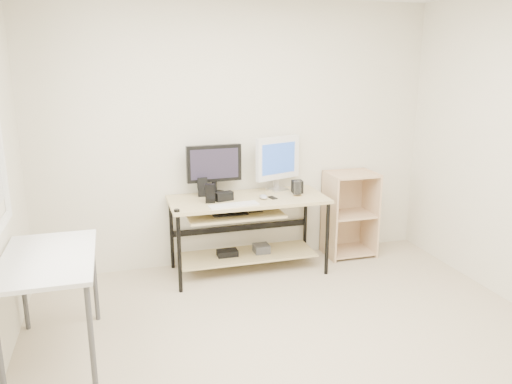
{
  "coord_description": "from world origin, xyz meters",
  "views": [
    {
      "loc": [
        -1.21,
        -2.78,
        2.01
      ],
      "look_at": [
        -0.02,
        1.3,
        0.9
      ],
      "focal_mm": 35.0,
      "sensor_mm": 36.0,
      "label": 1
    }
  ],
  "objects_px": {
    "side_table": "(49,268)",
    "audio_controller": "(210,193)",
    "black_monitor": "(214,167)",
    "white_imac": "(278,160)",
    "desk": "(245,219)",
    "shelf_unit": "(348,213)"
  },
  "relations": [
    {
      "from": "side_table",
      "to": "black_monitor",
      "type": "distance_m",
      "value": 1.92
    },
    {
      "from": "black_monitor",
      "to": "audio_controller",
      "type": "bearing_deg",
      "value": -111.99
    },
    {
      "from": "desk",
      "to": "black_monitor",
      "type": "height_order",
      "value": "black_monitor"
    },
    {
      "from": "desk",
      "to": "audio_controller",
      "type": "xyz_separation_m",
      "value": [
        -0.36,
        -0.07,
        0.3
      ]
    },
    {
      "from": "desk",
      "to": "shelf_unit",
      "type": "height_order",
      "value": "shelf_unit"
    },
    {
      "from": "desk",
      "to": "black_monitor",
      "type": "distance_m",
      "value": 0.59
    },
    {
      "from": "desk",
      "to": "audio_controller",
      "type": "height_order",
      "value": "audio_controller"
    },
    {
      "from": "side_table",
      "to": "white_imac",
      "type": "relative_size",
      "value": 1.84
    },
    {
      "from": "desk",
      "to": "side_table",
      "type": "relative_size",
      "value": 1.5
    },
    {
      "from": "desk",
      "to": "black_monitor",
      "type": "xyz_separation_m",
      "value": [
        -0.26,
        0.2,
        0.49
      ]
    },
    {
      "from": "side_table",
      "to": "audio_controller",
      "type": "relative_size",
      "value": 5.64
    },
    {
      "from": "desk",
      "to": "white_imac",
      "type": "xyz_separation_m",
      "value": [
        0.39,
        0.2,
        0.53
      ]
    },
    {
      "from": "audio_controller",
      "to": "shelf_unit",
      "type": "bearing_deg",
      "value": 14.46
    },
    {
      "from": "desk",
      "to": "white_imac",
      "type": "bearing_deg",
      "value": 27.44
    },
    {
      "from": "side_table",
      "to": "black_monitor",
      "type": "xyz_separation_m",
      "value": [
        1.4,
        1.26,
        0.36
      ]
    },
    {
      "from": "side_table",
      "to": "audio_controller",
      "type": "bearing_deg",
      "value": 37.36
    },
    {
      "from": "white_imac",
      "to": "audio_controller",
      "type": "relative_size",
      "value": 3.07
    },
    {
      "from": "shelf_unit",
      "to": "white_imac",
      "type": "height_order",
      "value": "white_imac"
    },
    {
      "from": "audio_controller",
      "to": "white_imac",
      "type": "bearing_deg",
      "value": 25.97
    },
    {
      "from": "desk",
      "to": "audio_controller",
      "type": "relative_size",
      "value": 8.46
    },
    {
      "from": "black_monitor",
      "to": "white_imac",
      "type": "xyz_separation_m",
      "value": [
        0.65,
        0.0,
        0.03
      ]
    },
    {
      "from": "shelf_unit",
      "to": "black_monitor",
      "type": "relative_size",
      "value": 1.68
    }
  ]
}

